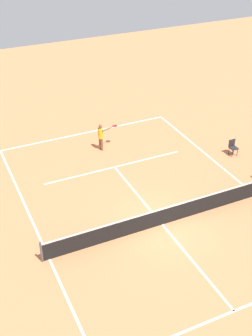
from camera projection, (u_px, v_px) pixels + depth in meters
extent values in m
plane|color=#D37A4C|center=(162.00, 224.00, 21.19)|extent=(60.00, 60.00, 0.00)
cube|color=white|center=(86.00, 133.00, 29.00)|extent=(11.06, 0.10, 0.01)
cube|color=white|center=(49.00, 259.00, 19.22)|extent=(0.10, 20.43, 0.01)
cube|color=white|center=(115.00, 167.00, 25.49)|extent=(8.29, 0.10, 0.01)
cube|color=white|center=(234.00, 311.00, 16.89)|extent=(8.29, 0.10, 0.01)
cube|color=white|center=(162.00, 224.00, 21.19)|extent=(0.10, 11.24, 0.01)
cylinder|color=#4C4C51|center=(41.00, 252.00, 18.83)|extent=(0.10, 0.10, 1.07)
cube|color=black|center=(163.00, 217.00, 20.94)|extent=(11.66, 0.03, 0.91)
cube|color=white|center=(163.00, 209.00, 20.69)|extent=(11.66, 0.04, 0.06)
cylinder|color=brown|center=(100.00, 143.00, 27.00)|extent=(0.12, 0.12, 0.80)
cylinder|color=brown|center=(102.00, 145.00, 26.88)|extent=(0.12, 0.12, 0.80)
cylinder|color=yellow|center=(101.00, 134.00, 26.56)|extent=(0.28, 0.28, 0.62)
sphere|color=brown|center=(100.00, 126.00, 26.29)|extent=(0.22, 0.22, 0.22)
cylinder|color=brown|center=(99.00, 132.00, 26.65)|extent=(0.09, 0.09, 0.55)
cylinder|color=brown|center=(106.00, 130.00, 26.48)|extent=(0.55, 0.26, 0.09)
cylinder|color=black|center=(111.00, 127.00, 26.71)|extent=(0.26, 0.12, 0.04)
ellipsoid|color=red|center=(115.00, 126.00, 26.88)|extent=(0.39, 0.37, 0.04)
sphere|color=#CCE033|center=(141.00, 168.00, 25.37)|extent=(0.07, 0.07, 0.07)
cylinder|color=#262626|center=(237.00, 152.00, 26.43)|extent=(0.04, 0.04, 0.45)
cylinder|color=#262626|center=(232.00, 154.00, 26.30)|extent=(0.04, 0.04, 0.45)
cylinder|color=#262626|center=(234.00, 150.00, 26.70)|extent=(0.04, 0.04, 0.45)
cylinder|color=#262626|center=(229.00, 151.00, 26.57)|extent=(0.04, 0.04, 0.45)
cube|color=#232328|center=(234.00, 148.00, 26.36)|extent=(0.44, 0.44, 0.06)
cube|color=#232328|center=(232.00, 143.00, 26.40)|extent=(0.44, 0.04, 0.44)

